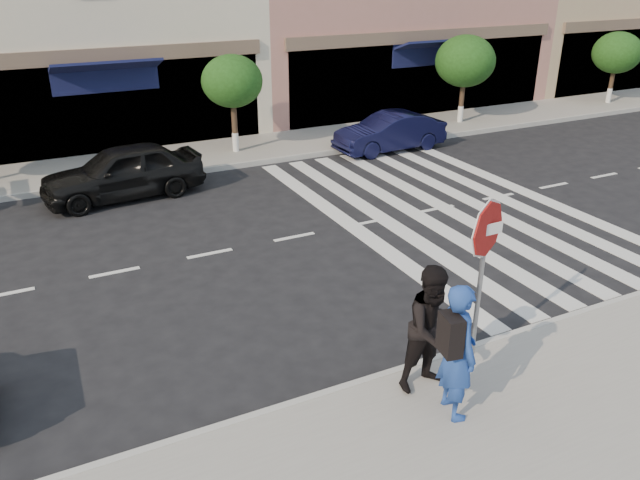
{
  "coord_description": "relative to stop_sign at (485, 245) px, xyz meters",
  "views": [
    {
      "loc": [
        -3.27,
        -7.94,
        5.79
      ],
      "look_at": [
        1.07,
        0.8,
        1.4
      ],
      "focal_mm": 35.0,
      "sensor_mm": 36.0,
      "label": 1
    }
  ],
  "objects": [
    {
      "name": "stop_sign",
      "position": [
        0.0,
        0.0,
        0.0
      ],
      "size": [
        0.92,
        0.11,
        2.59
      ],
      "rotation": [
        0.0,
        0.0,
        0.01
      ],
      "color": "gray",
      "rests_on": "sidewalk_near"
    },
    {
      "name": "photographer",
      "position": [
        -1.14,
        -0.95,
        -0.9
      ],
      "size": [
        0.59,
        0.78,
        1.95
      ],
      "primitive_type": "imported",
      "rotation": [
        0.0,
        0.0,
        1.38
      ],
      "color": "#204193",
      "rests_on": "sidewalk_near"
    },
    {
      "name": "sidewalk_far",
      "position": [
        -2.52,
        12.67,
        -1.95
      ],
      "size": [
        60.0,
        3.0,
        0.15
      ],
      "primitive_type": "cube",
      "color": "gray",
      "rests_on": "ground"
    },
    {
      "name": "car_far_mid",
      "position": [
        -3.47,
        10.08,
        -1.32
      ],
      "size": [
        4.31,
        2.07,
        1.42
      ],
      "primitive_type": "imported",
      "rotation": [
        0.0,
        0.0,
        -1.47
      ],
      "color": "black",
      "rests_on": "ground"
    },
    {
      "name": "street_tree_ea",
      "position": [
        9.48,
        12.47,
        0.37
      ],
      "size": [
        2.2,
        2.2,
        3.19
      ],
      "color": "#473323",
      "rests_on": "sidewalk_far"
    },
    {
      "name": "car_far_right",
      "position": [
        5.24,
        10.77,
        -1.41
      ],
      "size": [
        3.79,
        1.43,
        1.23
      ],
      "primitive_type": "imported",
      "rotation": [
        0.0,
        0.0,
        -1.54
      ],
      "color": "black",
      "rests_on": "ground"
    },
    {
      "name": "walker",
      "position": [
        -1.07,
        -0.33,
        -0.93
      ],
      "size": [
        0.95,
        0.75,
        1.9
      ],
      "primitive_type": "imported",
      "rotation": [
        0.0,
        0.0,
        0.04
      ],
      "color": "black",
      "rests_on": "sidewalk_near"
    },
    {
      "name": "ground",
      "position": [
        -2.52,
        1.67,
        -2.03
      ],
      "size": [
        120.0,
        120.0,
        0.0
      ],
      "primitive_type": "plane",
      "color": "black",
      "rests_on": "ground"
    },
    {
      "name": "street_tree_eb",
      "position": [
        17.48,
        12.47,
        0.2
      ],
      "size": [
        2.0,
        2.0,
        2.94
      ],
      "color": "#473323",
      "rests_on": "sidewalk_far"
    },
    {
      "name": "street_tree_c",
      "position": [
        0.48,
        12.47,
        0.33
      ],
      "size": [
        1.9,
        1.9,
        3.04
      ],
      "color": "#473323",
      "rests_on": "sidewalk_far"
    }
  ]
}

